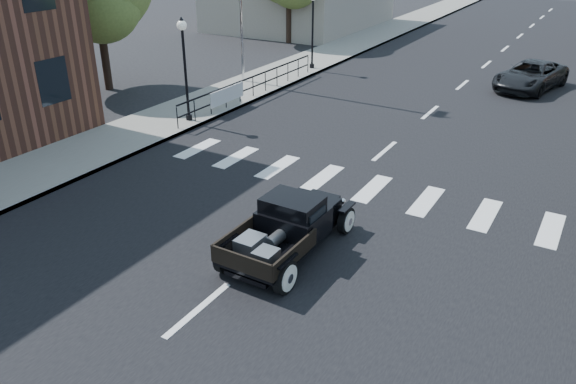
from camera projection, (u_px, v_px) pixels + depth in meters
The scene contains 11 objects.
ground at pixel (277, 244), 13.48m from camera, with size 120.00×120.00×0.00m, color black.
road at pixel (451, 95), 25.15m from camera, with size 14.00×80.00×0.02m, color black.
road_markings at pixel (414, 127), 21.26m from camera, with size 12.00×60.00×0.06m, color silver, non-canonical shape.
sidewalk_left at pixel (287, 71), 29.00m from camera, with size 3.00×80.00×0.15m, color gray.
railing at pixel (253, 85), 24.31m from camera, with size 0.08×10.00×1.00m, color black, non-canonical shape.
banner at pixel (228, 101), 22.80m from camera, with size 0.04×2.20×0.60m, color silver, non-canonical shape.
lamp_post_b at pixel (185, 70), 20.72m from camera, with size 0.36×0.36×3.83m, color black, non-canonical shape.
lamp_post_c at pixel (313, 30), 28.51m from camera, with size 0.36×0.36×3.83m, color black, non-canonical shape.
big_tree_near at pixel (98, 5), 24.48m from camera, with size 5.08×5.08×7.46m, color #596F2F, non-canonical shape.
hotrod_pickup at pixel (288, 227), 12.82m from camera, with size 1.86×3.98×1.38m, color black, non-canonical shape.
second_car at pixel (530, 76), 25.78m from camera, with size 2.10×4.55×1.26m, color black.
Camera 1 is at (6.11, -9.90, 6.93)m, focal length 35.00 mm.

